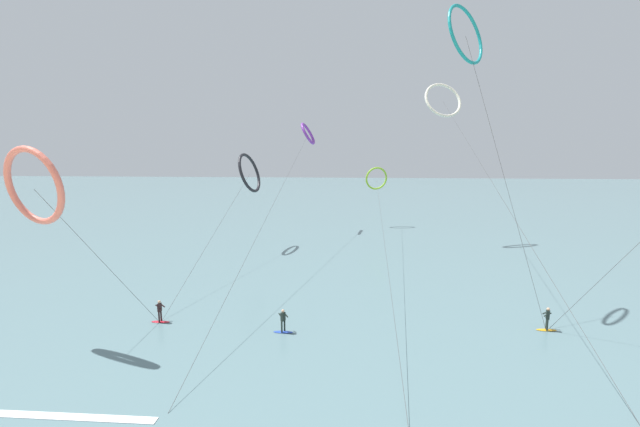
% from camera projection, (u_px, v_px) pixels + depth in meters
% --- Properties ---
extents(sea_water, '(400.00, 200.00, 0.08)m').
position_uv_depth(sea_water, '(345.00, 198.00, 113.99)').
color(sea_water, slate).
rests_on(sea_water, ground).
extents(surfer_cobalt, '(1.40, 0.72, 1.70)m').
position_uv_depth(surfer_cobalt, '(283.00, 322.00, 27.66)').
color(surfer_cobalt, '#2647B7').
rests_on(surfer_cobalt, ground).
extents(surfer_crimson, '(1.40, 0.60, 1.70)m').
position_uv_depth(surfer_crimson, '(160.00, 313.00, 29.35)').
color(surfer_crimson, red).
rests_on(surfer_crimson, ground).
extents(surfer_amber, '(1.40, 0.64, 1.70)m').
position_uv_depth(surfer_amber, '(547.00, 320.00, 27.98)').
color(surfer_amber, orange).
rests_on(surfer_amber, ground).
extents(kite_ivory, '(5.99, 41.76, 22.39)m').
position_uv_depth(kite_ivory, '(443.00, 100.00, 53.98)').
color(kite_ivory, silver).
rests_on(kite_ivory, ground).
extents(kite_lime, '(4.01, 54.21, 10.42)m').
position_uv_depth(kite_lime, '(376.00, 179.00, 67.63)').
color(kite_lime, '#8CC62D').
rests_on(kite_lime, ground).
extents(kite_charcoal, '(2.82, 26.80, 12.73)m').
position_uv_depth(kite_charcoal, '(250.00, 173.00, 51.54)').
color(kite_charcoal, black).
rests_on(kite_charcoal, ground).
extents(kite_coral, '(7.93, 5.42, 13.08)m').
position_uv_depth(kite_coral, '(34.00, 186.00, 24.24)').
color(kite_coral, '#EA7260').
rests_on(kite_coral, ground).
extents(kite_teal, '(7.53, 7.68, 24.11)m').
position_uv_depth(kite_teal, '(466.00, 35.00, 30.61)').
color(kite_teal, teal).
rests_on(kite_teal, ground).
extents(kite_violet, '(2.82, 49.93, 17.66)m').
position_uv_depth(kite_violet, '(308.00, 134.00, 63.39)').
color(kite_violet, purple).
rests_on(kite_violet, ground).
extents(wave_crest_mid, '(8.01, 0.65, 0.12)m').
position_uv_depth(wave_crest_mid, '(75.00, 418.00, 18.78)').
color(wave_crest_mid, white).
rests_on(wave_crest_mid, ground).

